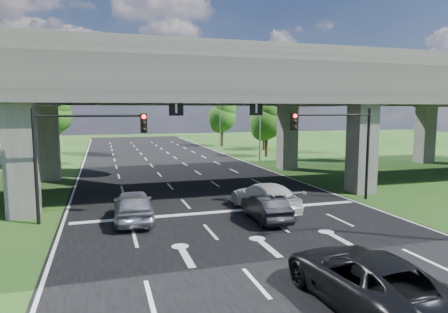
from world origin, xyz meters
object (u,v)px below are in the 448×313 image
streetlight_beyond (218,110)px  car_trailing (366,279)px  signal_right (340,137)px  streetlight_far (257,110)px  signal_left (80,143)px  car_silver (133,206)px  car_white (264,197)px  car_dark (266,207)px

streetlight_beyond → car_trailing: bearing=-100.9°
signal_right → streetlight_far: bearing=83.5°
streetlight_beyond → signal_left: bearing=-116.4°
signal_left → car_silver: 4.32m
signal_right → car_silver: (-13.05, -0.94, -3.31)m
signal_right → car_silver: signal_right is taller
signal_left → car_white: 10.68m
streetlight_far → car_silver: streetlight_far is taller
streetlight_far → car_trailing: size_ratio=1.64×
car_trailing → car_dark: bearing=-96.6°
signal_right → car_trailing: signal_right is taller
signal_right → car_silver: size_ratio=1.21×
signal_left → streetlight_beyond: size_ratio=0.60×
signal_right → car_dark: signal_right is taller
streetlight_far → signal_left: bearing=-131.8°
streetlight_beyond → car_white: 38.14m
streetlight_far → car_white: (-7.82, -21.00, -5.00)m
streetlight_beyond → car_silver: streetlight_beyond is taller
streetlight_far → car_silver: 26.47m
streetlight_far → car_dark: size_ratio=2.35×
signal_right → streetlight_beyond: streetlight_beyond is taller
car_silver → streetlight_far: bearing=-124.0°
streetlight_beyond → signal_right: bearing=-93.6°
streetlight_beyond → car_white: (-7.82, -37.00, -5.00)m
streetlight_far → car_dark: 24.97m
car_silver → car_trailing: (6.00, -11.44, 0.00)m
streetlight_far → car_white: size_ratio=1.76×
car_silver → car_dark: car_silver is taller
signal_left → car_silver: size_ratio=1.21×
car_dark → car_silver: bearing=-13.6°
car_dark → car_white: size_ratio=0.75×
car_trailing → car_white: bearing=-99.5°
signal_right → streetlight_far: size_ratio=0.60×
streetlight_far → car_silver: size_ratio=2.02×
signal_left → car_white: signal_left is taller
signal_left → streetlight_beyond: streetlight_beyond is taller
streetlight_far → car_dark: streetlight_far is taller
signal_right → signal_left: 15.65m
car_trailing → streetlight_beyond: bearing=-102.9°
signal_right → signal_left: (-15.65, 0.00, 0.00)m
car_white → car_trailing: bearing=76.3°
signal_left → streetlight_beyond: 40.30m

